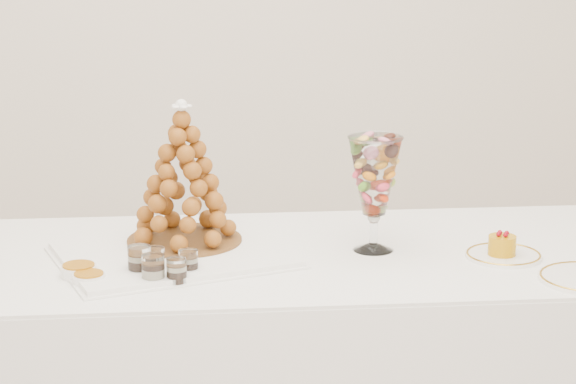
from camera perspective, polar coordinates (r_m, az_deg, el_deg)
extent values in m
cube|color=white|center=(2.98, 0.48, -3.23)|extent=(2.01, 0.86, 0.01)
cube|color=white|center=(2.95, -5.82, -3.21)|extent=(0.66, 0.57, 0.02)
cylinder|color=white|center=(3.01, 4.35, -2.79)|extent=(0.11, 0.11, 0.02)
cylinder|color=white|center=(3.00, 4.37, -1.95)|extent=(0.02, 0.02, 0.07)
sphere|color=white|center=(2.99, 4.38, -1.26)|extent=(0.04, 0.04, 0.04)
cylinder|color=white|center=(3.00, 10.88, -3.19)|extent=(0.20, 0.20, 0.01)
cylinder|color=white|center=(2.82, -7.55, -3.51)|extent=(0.07, 0.07, 0.08)
cylinder|color=white|center=(2.84, -6.77, -3.46)|extent=(0.06, 0.06, 0.07)
cylinder|color=white|center=(2.81, -5.08, -3.61)|extent=(0.05, 0.05, 0.07)
cylinder|color=white|center=(2.75, -6.86, -3.95)|extent=(0.07, 0.07, 0.08)
cylinder|color=white|center=(2.75, -5.68, -4.03)|extent=(0.05, 0.05, 0.07)
cylinder|color=white|center=(2.85, -10.58, -3.97)|extent=(0.09, 0.09, 0.03)
cylinder|color=white|center=(2.79, -10.08, -4.38)|extent=(0.08, 0.08, 0.03)
cylinder|color=brown|center=(3.03, -5.28, -2.43)|extent=(0.31, 0.31, 0.01)
cone|color=brown|center=(2.98, -5.36, 1.02)|extent=(0.33, 0.33, 0.37)
sphere|color=white|center=(2.95, -5.44, 4.33)|extent=(0.04, 0.04, 0.04)
cylinder|color=#C28509|center=(2.99, 10.82, -2.68)|extent=(0.07, 0.07, 0.05)
sphere|color=maroon|center=(2.98, 11.05, -2.06)|extent=(0.01, 0.01, 0.01)
sphere|color=maroon|center=(2.99, 10.71, -2.03)|extent=(0.01, 0.01, 0.01)
sphere|color=maroon|center=(2.97, 10.65, -2.12)|extent=(0.01, 0.01, 0.01)
sphere|color=maroon|center=(2.97, 10.99, -2.16)|extent=(0.01, 0.01, 0.01)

